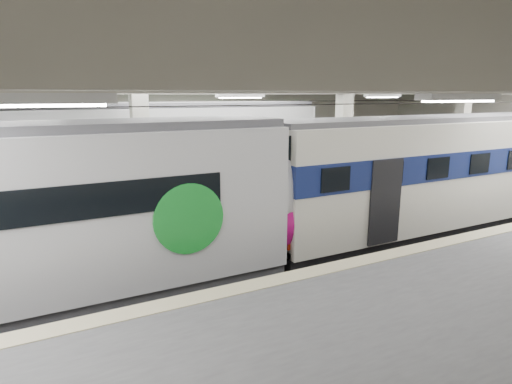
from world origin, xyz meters
TOP-DOWN VIEW (x-y plane):
  - station_hall at (0.00, -1.74)m, footprint 36.00×24.00m
  - modern_emu at (-5.19, -0.00)m, footprint 13.55×2.80m
  - older_rer at (6.25, 0.00)m, footprint 12.76×2.82m
  - far_train at (-3.09, 5.50)m, footprint 14.86×3.08m

SIDE VIEW (x-z plane):
  - modern_emu at x=-5.19m, z-range -0.03..4.35m
  - older_rer at x=6.25m, z-range 0.10..4.34m
  - far_train at x=-3.09m, z-range 0.08..4.78m
  - station_hall at x=0.00m, z-range 0.37..6.12m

